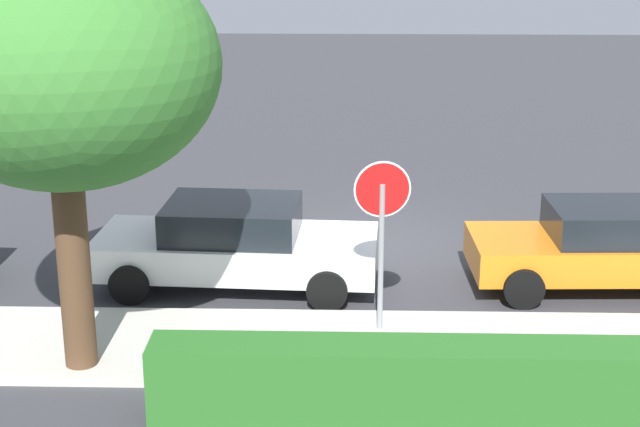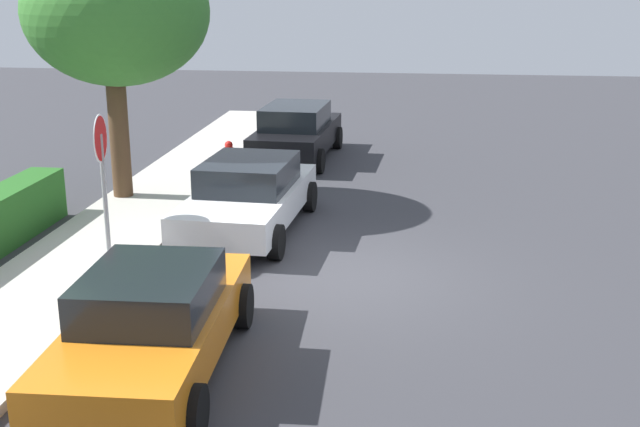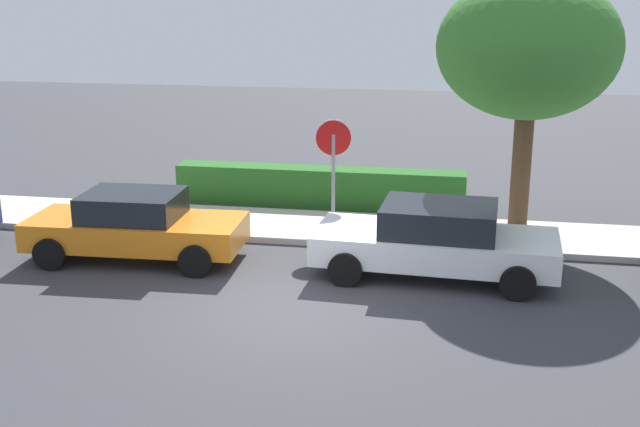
{
  "view_description": "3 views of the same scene",
  "coord_description": "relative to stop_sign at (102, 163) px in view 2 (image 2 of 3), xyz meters",
  "views": [
    {
      "loc": [
        0.56,
        17.19,
        6.06
      ],
      "look_at": [
        0.98,
        1.74,
        1.12
      ],
      "focal_mm": 55.0,
      "sensor_mm": 36.0,
      "label": 1
    },
    {
      "loc": [
        -12.52,
        -1.14,
        4.81
      ],
      "look_at": [
        -0.0,
        0.43,
        1.09
      ],
      "focal_mm": 45.0,
      "sensor_mm": 36.0,
      "label": 2
    },
    {
      "loc": [
        2.7,
        -12.54,
        5.41
      ],
      "look_at": [
        0.31,
        0.98,
        1.47
      ],
      "focal_mm": 45.0,
      "sensor_mm": 36.0,
      "label": 3
    }
  ],
  "objects": [
    {
      "name": "sidewalk_curb",
      "position": [
        -0.04,
        0.51,
        -1.76
      ],
      "size": [
        32.0,
        2.3,
        0.14
      ],
      "primitive_type": "cube",
      "color": "beige",
      "rests_on": "ground_plane"
    },
    {
      "name": "street_tree_near_corner",
      "position": [
        3.99,
        1.1,
        2.27
      ],
      "size": [
        3.88,
        3.88,
        5.67
      ],
      "color": "#513823",
      "rests_on": "ground_plane"
    },
    {
      "name": "ground_plane",
      "position": [
        -0.04,
        -4.12,
        -1.83
      ],
      "size": [
        60.0,
        60.0,
        0.0
      ],
      "primitive_type": "plane",
      "color": "#38383D"
    },
    {
      "name": "parked_car_orange",
      "position": [
        -3.72,
        -2.05,
        -1.12
      ],
      "size": [
        4.38,
        2.05,
        1.39
      ],
      "color": "orange",
      "rests_on": "ground_plane"
    },
    {
      "name": "parked_car_white",
      "position": [
        2.3,
        -1.98,
        -1.11
      ],
      "size": [
        4.67,
        2.26,
        1.42
      ],
      "color": "white",
      "rests_on": "ground_plane"
    },
    {
      "name": "stop_sign",
      "position": [
        0.0,
        0.0,
        0.0
      ],
      "size": [
        0.8,
        0.12,
        2.65
      ],
      "color": "gray",
      "rests_on": "ground_plane"
    },
    {
      "name": "fire_hydrant",
      "position": [
        7.57,
        -0.32,
        -1.47
      ],
      "size": [
        0.3,
        0.22,
        0.72
      ],
      "color": "red",
      "rests_on": "ground_plane"
    },
    {
      "name": "parked_car_black",
      "position": [
        8.81,
        -1.93,
        -1.06
      ],
      "size": [
        4.67,
        2.18,
        1.51
      ],
      "color": "black",
      "rests_on": "ground_plane"
    }
  ]
}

